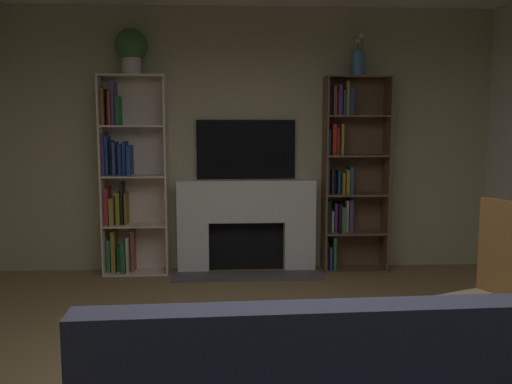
% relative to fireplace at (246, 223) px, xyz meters
% --- Properties ---
extents(wall_back_accent, '(5.53, 0.06, 2.84)m').
position_rel_fireplace_xyz_m(wall_back_accent, '(0.00, 0.16, 0.89)').
color(wall_back_accent, tan).
rests_on(wall_back_accent, ground_plane).
extents(fireplace, '(1.58, 0.56, 1.00)m').
position_rel_fireplace_xyz_m(fireplace, '(0.00, 0.00, 0.00)').
color(fireplace, white).
rests_on(fireplace, ground_plane).
extents(tv, '(1.07, 0.06, 0.64)m').
position_rel_fireplace_xyz_m(tv, '(0.00, 0.10, 0.79)').
color(tv, black).
rests_on(tv, fireplace).
extents(bookshelf_left, '(0.69, 0.30, 2.11)m').
position_rel_fireplace_xyz_m(bookshelf_left, '(-1.27, 0.02, 0.46)').
color(bookshelf_left, beige).
rests_on(bookshelf_left, ground_plane).
extents(bookshelf_right, '(0.69, 0.31, 2.11)m').
position_rel_fireplace_xyz_m(bookshelf_right, '(1.10, 0.02, 0.52)').
color(bookshelf_right, brown).
rests_on(bookshelf_right, ground_plane).
extents(potted_plant, '(0.33, 0.33, 0.47)m').
position_rel_fireplace_xyz_m(potted_plant, '(-1.18, -0.02, 1.84)').
color(potted_plant, beige).
rests_on(potted_plant, bookshelf_left).
extents(vase_with_flowers, '(0.15, 0.15, 0.45)m').
position_rel_fireplace_xyz_m(vase_with_flowers, '(1.19, -0.02, 1.71)').
color(vase_with_flowers, teal).
rests_on(vase_with_flowers, bookshelf_right).
extents(armchair, '(0.74, 0.74, 1.12)m').
position_rel_fireplace_xyz_m(armchair, '(1.46, -2.64, 0.01)').
color(armchair, brown).
rests_on(armchair, ground_plane).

